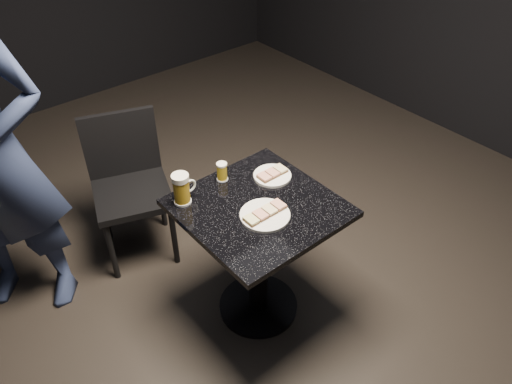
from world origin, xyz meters
TOP-DOWN VIEW (x-y plane):
  - floor at (0.00, 0.00)m, footprint 6.00×6.00m
  - plate_large at (-0.03, -0.08)m, footprint 0.23×0.23m
  - plate_small at (0.20, 0.13)m, footprint 0.19×0.19m
  - table at (0.00, 0.00)m, footprint 0.70×0.70m
  - beer_mug at (-0.26, 0.25)m, footprint 0.12×0.08m
  - beer_tumbler at (-0.01, 0.28)m, footprint 0.06×0.06m
  - chair at (-0.25, 0.90)m, footprint 0.55×0.55m
  - canapes_on_plate_large at (-0.03, -0.08)m, footprint 0.21×0.07m
  - canapes_on_plate_small at (0.20, 0.13)m, footprint 0.16×0.07m

SIDE VIEW (x-z plane):
  - floor at x=0.00m, z-range 0.00..0.00m
  - chair at x=-0.25m, z-range 0.06..0.94m
  - table at x=0.00m, z-range 0.13..0.88m
  - plate_large at x=-0.03m, z-range 0.75..0.76m
  - plate_small at x=0.20m, z-range 0.75..0.76m
  - canapes_on_plate_large at x=-0.03m, z-range 0.76..0.78m
  - canapes_on_plate_small at x=0.20m, z-range 0.76..0.78m
  - beer_tumbler at x=-0.01m, z-range 0.75..0.85m
  - beer_mug at x=-0.26m, z-range 0.75..0.91m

